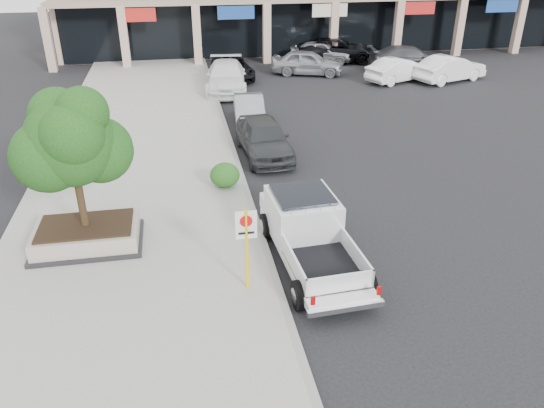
{
  "coord_description": "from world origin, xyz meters",
  "views": [
    {
      "loc": [
        -3.82,
        -11.92,
        8.55
      ],
      "look_at": [
        -1.34,
        1.5,
        1.56
      ],
      "focal_mm": 35.0,
      "sensor_mm": 36.0,
      "label": 1
    }
  ],
  "objects_px": {
    "lot_car_c": "(410,59)",
    "curb_car_a": "(264,138)",
    "curb_car_d": "(233,68)",
    "lot_car_d": "(338,50)",
    "planter": "(87,235)",
    "lot_car_a": "(308,62)",
    "curb_car_c": "(226,77)",
    "lot_car_f": "(450,68)",
    "lot_car_e": "(321,52)",
    "curb_car_b": "(249,110)",
    "pickup_truck": "(312,237)",
    "no_parking_sign": "(246,239)",
    "lot_car_b": "(399,70)",
    "planter_tree": "(76,140)"
  },
  "relations": [
    {
      "from": "curb_car_d",
      "to": "lot_car_d",
      "type": "distance_m",
      "value": 9.18
    },
    {
      "from": "curb_car_c",
      "to": "lot_car_d",
      "type": "bearing_deg",
      "value": 43.0
    },
    {
      "from": "planter",
      "to": "lot_car_b",
      "type": "distance_m",
      "value": 24.52
    },
    {
      "from": "curb_car_c",
      "to": "lot_car_a",
      "type": "height_order",
      "value": "curb_car_c"
    },
    {
      "from": "planter",
      "to": "no_parking_sign",
      "type": "height_order",
      "value": "no_parking_sign"
    },
    {
      "from": "curb_car_c",
      "to": "lot_car_b",
      "type": "xyz_separation_m",
      "value": [
        11.11,
        0.19,
        -0.08
      ]
    },
    {
      "from": "curb_car_c",
      "to": "lot_car_b",
      "type": "bearing_deg",
      "value": 7.34
    },
    {
      "from": "lot_car_d",
      "to": "planter",
      "type": "bearing_deg",
      "value": 162.3
    },
    {
      "from": "lot_car_d",
      "to": "lot_car_e",
      "type": "relative_size",
      "value": 1.31
    },
    {
      "from": "curb_car_a",
      "to": "curb_car_c",
      "type": "height_order",
      "value": "curb_car_c"
    },
    {
      "from": "lot_car_d",
      "to": "lot_car_b",
      "type": "bearing_deg",
      "value": -148.13
    },
    {
      "from": "lot_car_b",
      "to": "lot_car_e",
      "type": "relative_size",
      "value": 1.01
    },
    {
      "from": "curb_car_a",
      "to": "lot_car_c",
      "type": "distance_m",
      "value": 18.63
    },
    {
      "from": "lot_car_b",
      "to": "lot_car_e",
      "type": "height_order",
      "value": "lot_car_e"
    },
    {
      "from": "planter_tree",
      "to": "no_parking_sign",
      "type": "bearing_deg",
      "value": -36.74
    },
    {
      "from": "no_parking_sign",
      "to": "curb_car_d",
      "type": "height_order",
      "value": "no_parking_sign"
    },
    {
      "from": "lot_car_a",
      "to": "lot_car_b",
      "type": "distance_m",
      "value": 6.03
    },
    {
      "from": "curb_car_d",
      "to": "lot_car_d",
      "type": "relative_size",
      "value": 0.82
    },
    {
      "from": "planter_tree",
      "to": "lot_car_d",
      "type": "bearing_deg",
      "value": 57.95
    },
    {
      "from": "curb_car_d",
      "to": "lot_car_c",
      "type": "relative_size",
      "value": 0.85
    },
    {
      "from": "curb_car_c",
      "to": "lot_car_f",
      "type": "distance_m",
      "value": 14.37
    },
    {
      "from": "planter",
      "to": "no_parking_sign",
      "type": "distance_m",
      "value": 5.5
    },
    {
      "from": "curb_car_c",
      "to": "lot_car_f",
      "type": "relative_size",
      "value": 1.16
    },
    {
      "from": "planter",
      "to": "curb_car_b",
      "type": "height_order",
      "value": "curb_car_b"
    },
    {
      "from": "pickup_truck",
      "to": "lot_car_c",
      "type": "height_order",
      "value": "pickup_truck"
    },
    {
      "from": "pickup_truck",
      "to": "lot_car_a",
      "type": "relative_size",
      "value": 1.18
    },
    {
      "from": "planter_tree",
      "to": "curb_car_c",
      "type": "distance_m",
      "value": 18.35
    },
    {
      "from": "curb_car_a",
      "to": "lot_car_f",
      "type": "relative_size",
      "value": 0.95
    },
    {
      "from": "lot_car_b",
      "to": "lot_car_e",
      "type": "bearing_deg",
      "value": 4.31
    },
    {
      "from": "curb_car_d",
      "to": "curb_car_b",
      "type": "bearing_deg",
      "value": -96.09
    },
    {
      "from": "curb_car_b",
      "to": "lot_car_f",
      "type": "relative_size",
      "value": 0.83
    },
    {
      "from": "planter_tree",
      "to": "lot_car_a",
      "type": "relative_size",
      "value": 0.83
    },
    {
      "from": "pickup_truck",
      "to": "lot_car_e",
      "type": "distance_m",
      "value": 26.98
    },
    {
      "from": "planter",
      "to": "curb_car_c",
      "type": "xyz_separation_m",
      "value": [
        6.05,
        17.33,
        0.36
      ]
    },
    {
      "from": "planter",
      "to": "pickup_truck",
      "type": "height_order",
      "value": "pickup_truck"
    },
    {
      "from": "curb_car_c",
      "to": "curb_car_a",
      "type": "bearing_deg",
      "value": -81.23
    },
    {
      "from": "pickup_truck",
      "to": "curb_car_b",
      "type": "relative_size",
      "value": 1.38
    },
    {
      "from": "lot_car_a",
      "to": "lot_car_d",
      "type": "xyz_separation_m",
      "value": [
        3.24,
        3.67,
        0.01
      ]
    },
    {
      "from": "pickup_truck",
      "to": "lot_car_e",
      "type": "bearing_deg",
      "value": 71.03
    },
    {
      "from": "lot_car_a",
      "to": "lot_car_f",
      "type": "relative_size",
      "value": 0.97
    },
    {
      "from": "lot_car_b",
      "to": "lot_car_f",
      "type": "relative_size",
      "value": 0.93
    },
    {
      "from": "curb_car_b",
      "to": "planter",
      "type": "bearing_deg",
      "value": -116.24
    },
    {
      "from": "lot_car_c",
      "to": "lot_car_f",
      "type": "height_order",
      "value": "lot_car_c"
    },
    {
      "from": "planter",
      "to": "lot_car_a",
      "type": "bearing_deg",
      "value": 59.81
    },
    {
      "from": "no_parking_sign",
      "to": "curb_car_c",
      "type": "xyz_separation_m",
      "value": [
        1.62,
        20.38,
        -0.8
      ]
    },
    {
      "from": "lot_car_c",
      "to": "curb_car_a",
      "type": "bearing_deg",
      "value": 144.15
    },
    {
      "from": "lot_car_a",
      "to": "lot_car_f",
      "type": "height_order",
      "value": "lot_car_a"
    },
    {
      "from": "planter",
      "to": "planter_tree",
      "type": "height_order",
      "value": "planter_tree"
    },
    {
      "from": "lot_car_f",
      "to": "curb_car_b",
      "type": "bearing_deg",
      "value": 93.78
    },
    {
      "from": "no_parking_sign",
      "to": "curb_car_a",
      "type": "distance_m",
      "value": 9.8
    }
  ]
}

